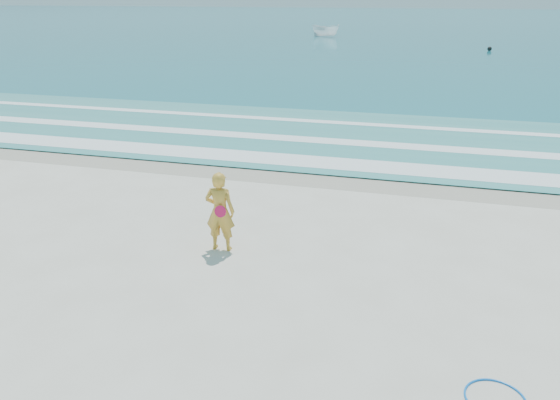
# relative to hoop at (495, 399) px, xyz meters

# --- Properties ---
(ground) EXTENTS (400.00, 400.00, 0.00)m
(ground) POSITION_rel_hoop_xyz_m (-4.80, 0.53, -0.02)
(ground) COLOR silver
(ground) RESTS_ON ground
(wet_sand) EXTENTS (400.00, 2.40, 0.00)m
(wet_sand) POSITION_rel_hoop_xyz_m (-4.80, 9.53, -0.01)
(wet_sand) COLOR #B2A893
(wet_sand) RESTS_ON ground
(ocean) EXTENTS (400.00, 190.00, 0.04)m
(ocean) POSITION_rel_hoop_xyz_m (-4.80, 105.53, 0.00)
(ocean) COLOR #19727F
(ocean) RESTS_ON ground
(shallow) EXTENTS (400.00, 10.00, 0.01)m
(shallow) POSITION_rel_hoop_xyz_m (-4.80, 14.53, 0.03)
(shallow) COLOR #59B7AD
(shallow) RESTS_ON ocean
(foam_near) EXTENTS (400.00, 1.40, 0.01)m
(foam_near) POSITION_rel_hoop_xyz_m (-4.80, 10.83, 0.04)
(foam_near) COLOR white
(foam_near) RESTS_ON shallow
(foam_mid) EXTENTS (400.00, 0.90, 0.01)m
(foam_mid) POSITION_rel_hoop_xyz_m (-4.80, 13.73, 0.04)
(foam_mid) COLOR white
(foam_mid) RESTS_ON shallow
(foam_far) EXTENTS (400.00, 0.60, 0.01)m
(foam_far) POSITION_rel_hoop_xyz_m (-4.80, 17.03, 0.04)
(foam_far) COLOR white
(foam_far) RESTS_ON shallow
(hoop) EXTENTS (1.14, 1.14, 0.03)m
(hoop) POSITION_rel_hoop_xyz_m (0.00, 0.00, 0.00)
(hoop) COLOR blue
(hoop) RESTS_ON ground
(boat) EXTENTS (4.38, 2.97, 1.58)m
(boat) POSITION_rel_hoop_xyz_m (-15.08, 66.16, 0.82)
(boat) COLOR white
(boat) RESTS_ON ocean
(buoy) EXTENTS (0.43, 0.43, 0.43)m
(buoy) POSITION_rel_hoop_xyz_m (4.08, 52.48, 0.24)
(buoy) COLOR black
(buoy) RESTS_ON ocean
(woman) EXTENTS (0.70, 0.48, 1.87)m
(woman) POSITION_rel_hoop_xyz_m (-5.66, 3.65, 0.92)
(woman) COLOR gold
(woman) RESTS_ON ground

